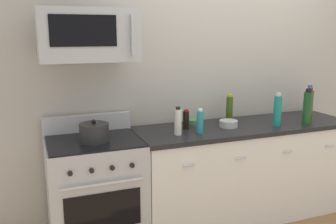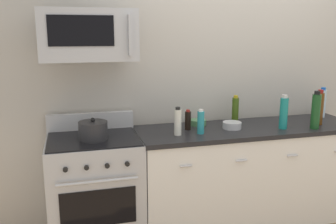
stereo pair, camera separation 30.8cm
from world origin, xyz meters
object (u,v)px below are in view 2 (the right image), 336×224
(bottle_dish_soap, at_px, (201,122))
(stockpot, at_px, (93,131))
(bottle_sparkling_teal, at_px, (284,113))
(range_oven, at_px, (95,189))
(bottle_wine_amber, at_px, (319,108))
(bottle_water_clear, at_px, (322,103))
(microwave, at_px, (88,35))
(bowl_green_glaze, at_px, (198,122))
(bottle_soy_sauce_dark, at_px, (188,120))
(bottle_vinegar_white, at_px, (178,122))
(bottle_wine_green, at_px, (316,111))
(bowl_steel_prep, at_px, (232,125))
(bottle_olive_oil, at_px, (235,110))

(bottle_dish_soap, height_order, stockpot, bottle_dish_soap)
(bottle_sparkling_teal, bearing_deg, range_oven, 175.18)
(bottle_wine_amber, bearing_deg, bottle_water_clear, 48.16)
(microwave, bearing_deg, bowl_green_glaze, 7.76)
(bottle_water_clear, bearing_deg, bottle_soy_sauce_dark, -175.47)
(range_oven, distance_m, bottle_vinegar_white, 0.90)
(bottle_soy_sauce_dark, bearing_deg, microwave, -179.69)
(stockpot, bearing_deg, bottle_wine_green, -4.72)
(microwave, relative_size, bottle_wine_green, 2.17)
(bottle_water_clear, distance_m, bottle_wine_green, 0.53)
(bottle_soy_sauce_dark, height_order, bottle_wine_amber, bottle_wine_amber)
(bottle_soy_sauce_dark, bearing_deg, bowl_steel_prep, -9.93)
(bottle_soy_sauce_dark, distance_m, bowl_steel_prep, 0.41)
(bottle_dish_soap, xyz_separation_m, bowl_green_glaze, (0.08, 0.29, -0.07))
(bowl_green_glaze, height_order, stockpot, stockpot)
(range_oven, relative_size, bottle_sparkling_teal, 3.47)
(bottle_wine_green, relative_size, bottle_dish_soap, 1.61)
(bowl_green_glaze, xyz_separation_m, stockpot, (-0.98, -0.23, 0.05))
(bottle_water_clear, height_order, bottle_wine_green, bottle_wine_green)
(bottle_water_clear, bearing_deg, stockpot, -174.58)
(bowl_steel_prep, bearing_deg, bottle_soy_sauce_dark, 170.07)
(stockpot, bearing_deg, microwave, 89.87)
(bottle_water_clear, height_order, bottle_vinegar_white, bottle_water_clear)
(microwave, bearing_deg, bottle_wine_amber, -3.67)
(range_oven, xyz_separation_m, bottle_wine_green, (1.96, -0.21, 0.61))
(bottle_sparkling_teal, distance_m, bottle_wine_amber, 0.41)
(bottle_sparkling_teal, xyz_separation_m, bowl_steel_prep, (-0.44, 0.12, -0.11))
(bottle_sparkling_teal, relative_size, bottle_water_clear, 1.00)
(bottle_sparkling_teal, distance_m, bowl_green_glaze, 0.78)
(bottle_sparkling_teal, bearing_deg, bottle_wine_amber, 7.24)
(microwave, relative_size, bowl_green_glaze, 4.82)
(bottle_water_clear, height_order, bottle_dish_soap, bottle_water_clear)
(bottle_vinegar_white, distance_m, bottle_soy_sauce_dark, 0.21)
(bottle_dish_soap, bearing_deg, bottle_wine_green, -5.83)
(bottle_water_clear, relative_size, bottle_wine_green, 0.90)
(bottle_dish_soap, height_order, bowl_steel_prep, bottle_dish_soap)
(range_oven, relative_size, bottle_vinegar_white, 4.42)
(bottle_wine_green, height_order, bowl_steel_prep, bottle_wine_green)
(bowl_steel_prep, bearing_deg, bottle_wine_green, -15.09)
(bottle_dish_soap, bearing_deg, bottle_sparkling_teal, -2.55)
(bottle_olive_oil, height_order, bottle_dish_soap, bottle_olive_oil)
(bottle_sparkling_teal, height_order, stockpot, bottle_sparkling_teal)
(bottle_wine_amber, height_order, bowl_green_glaze, bottle_wine_amber)
(bottle_olive_oil, relative_size, stockpot, 1.14)
(bottle_water_clear, xyz_separation_m, bottle_vinegar_white, (-1.62, -0.27, -0.03))
(bottle_vinegar_white, bearing_deg, bottle_water_clear, 9.36)
(bottle_olive_oil, xyz_separation_m, bottle_water_clear, (0.96, -0.01, 0.02))
(range_oven, xyz_separation_m, bottle_olive_oil, (1.36, 0.18, 0.58))
(bowl_green_glaze, bearing_deg, bottle_olive_oil, 0.08)
(microwave, bearing_deg, bottle_sparkling_teal, -6.34)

